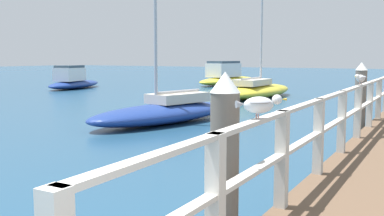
{
  "coord_description": "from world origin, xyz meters",
  "views": [
    {
      "loc": [
        0.09,
        -0.52,
        2.09
      ],
      "look_at": [
        -3.99,
        6.68,
        1.13
      ],
      "focal_mm": 41.73,
      "sensor_mm": 36.0,
      "label": 1
    }
  ],
  "objects_px": {
    "dock_piling_near": "(224,171)",
    "seagull_background": "(360,78)",
    "boat_1": "(227,77)",
    "boat_5": "(164,111)",
    "boat_0": "(73,81)",
    "boat_3": "(257,90)",
    "dock_piling_far": "(360,101)",
    "seagull_foreground": "(259,104)"
  },
  "relations": [
    {
      "from": "dock_piling_near",
      "to": "boat_5",
      "type": "bearing_deg",
      "value": 126.52
    },
    {
      "from": "boat_1",
      "to": "boat_3",
      "type": "distance_m",
      "value": 10.22
    },
    {
      "from": "seagull_background",
      "to": "boat_5",
      "type": "distance_m",
      "value": 6.81
    },
    {
      "from": "dock_piling_near",
      "to": "seagull_background",
      "type": "relative_size",
      "value": 4.1
    },
    {
      "from": "seagull_background",
      "to": "boat_5",
      "type": "bearing_deg",
      "value": -9.78
    },
    {
      "from": "boat_5",
      "to": "dock_piling_far",
      "type": "bearing_deg",
      "value": -165.63
    },
    {
      "from": "seagull_foreground",
      "to": "boat_0",
      "type": "xyz_separation_m",
      "value": [
        -19.59,
        17.67,
        -1.17
      ]
    },
    {
      "from": "boat_0",
      "to": "boat_5",
      "type": "xyz_separation_m",
      "value": [
        13.38,
        -9.7,
        -0.13
      ]
    },
    {
      "from": "seagull_background",
      "to": "dock_piling_near",
      "type": "bearing_deg",
      "value": 98.12
    },
    {
      "from": "dock_piling_far",
      "to": "seagull_background",
      "type": "distance_m",
      "value": 2.67
    },
    {
      "from": "dock_piling_near",
      "to": "seagull_foreground",
      "type": "xyz_separation_m",
      "value": [
        0.39,
        -0.1,
        0.69
      ]
    },
    {
      "from": "boat_3",
      "to": "boat_5",
      "type": "relative_size",
      "value": 0.97
    },
    {
      "from": "dock_piling_near",
      "to": "seagull_background",
      "type": "xyz_separation_m",
      "value": [
        0.38,
        5.37,
        0.69
      ]
    },
    {
      "from": "boat_3",
      "to": "boat_5",
      "type": "xyz_separation_m",
      "value": [
        0.58,
        -9.55,
        -0.02
      ]
    },
    {
      "from": "seagull_foreground",
      "to": "boat_3",
      "type": "height_order",
      "value": "boat_3"
    },
    {
      "from": "boat_1",
      "to": "seagull_background",
      "type": "bearing_deg",
      "value": 128.04
    },
    {
      "from": "dock_piling_near",
      "to": "dock_piling_far",
      "type": "bearing_deg",
      "value": 90.0
    },
    {
      "from": "dock_piling_far",
      "to": "boat_3",
      "type": "height_order",
      "value": "boat_3"
    },
    {
      "from": "dock_piling_far",
      "to": "seagull_foreground",
      "type": "relative_size",
      "value": 5.08
    },
    {
      "from": "dock_piling_near",
      "to": "boat_1",
      "type": "bearing_deg",
      "value": 115.0
    },
    {
      "from": "dock_piling_near",
      "to": "boat_3",
      "type": "xyz_separation_m",
      "value": [
        -6.41,
        17.42,
        -0.59
      ]
    },
    {
      "from": "dock_piling_near",
      "to": "boat_5",
      "type": "height_order",
      "value": "boat_5"
    },
    {
      "from": "dock_piling_far",
      "to": "boat_5",
      "type": "relative_size",
      "value": 0.29
    },
    {
      "from": "dock_piling_near",
      "to": "boat_1",
      "type": "relative_size",
      "value": 0.27
    },
    {
      "from": "dock_piling_far",
      "to": "dock_piling_near",
      "type": "bearing_deg",
      "value": -90.0
    },
    {
      "from": "seagull_foreground",
      "to": "boat_5",
      "type": "distance_m",
      "value": 10.19
    },
    {
      "from": "dock_piling_far",
      "to": "seagull_foreground",
      "type": "height_order",
      "value": "dock_piling_far"
    },
    {
      "from": "dock_piling_far",
      "to": "boat_5",
      "type": "bearing_deg",
      "value": -179.42
    },
    {
      "from": "boat_1",
      "to": "boat_5",
      "type": "bearing_deg",
      "value": 115.92
    },
    {
      "from": "dock_piling_near",
      "to": "boat_5",
      "type": "xyz_separation_m",
      "value": [
        -5.83,
        7.87,
        -0.61
      ]
    },
    {
      "from": "boat_3",
      "to": "seagull_foreground",
      "type": "bearing_deg",
      "value": -65.87
    },
    {
      "from": "dock_piling_near",
      "to": "boat_0",
      "type": "bearing_deg",
      "value": 137.55
    },
    {
      "from": "dock_piling_far",
      "to": "boat_5",
      "type": "distance_m",
      "value": 5.86
    },
    {
      "from": "dock_piling_near",
      "to": "seagull_foreground",
      "type": "distance_m",
      "value": 0.79
    },
    {
      "from": "seagull_background",
      "to": "boat_3",
      "type": "xyz_separation_m",
      "value": [
        -6.79,
        12.05,
        -1.27
      ]
    },
    {
      "from": "seagull_foreground",
      "to": "boat_1",
      "type": "height_order",
      "value": "boat_1"
    },
    {
      "from": "seagull_background",
      "to": "boat_0",
      "type": "bearing_deg",
      "value": -19.76
    },
    {
      "from": "dock_piling_far",
      "to": "boat_1",
      "type": "distance_m",
      "value": 21.68
    },
    {
      "from": "seagull_foreground",
      "to": "boat_3",
      "type": "bearing_deg",
      "value": 158.86
    },
    {
      "from": "seagull_background",
      "to": "boat_1",
      "type": "bearing_deg",
      "value": -46.61
    },
    {
      "from": "boat_5",
      "to": "boat_3",
      "type": "bearing_deg",
      "value": -72.71
    },
    {
      "from": "seagull_background",
      "to": "boat_0",
      "type": "xyz_separation_m",
      "value": [
        -19.58,
        12.19,
        -1.17
      ]
    }
  ]
}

